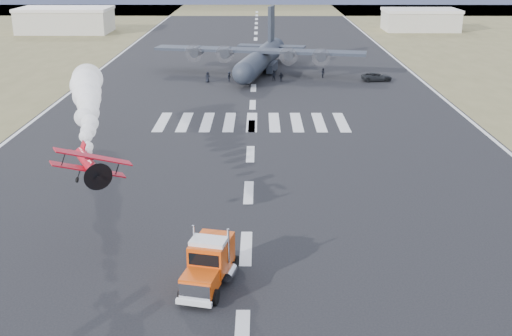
{
  "coord_description": "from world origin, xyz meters",
  "views": [
    {
      "loc": [
        1.03,
        -33.06,
        22.15
      ],
      "look_at": [
        0.73,
        19.55,
        4.0
      ],
      "focal_mm": 45.0,
      "sensor_mm": 36.0,
      "label": 1
    }
  ],
  "objects_px": {
    "hangar_right": "(420,20)",
    "crew_a": "(236,75)",
    "crew_d": "(281,77)",
    "crew_h": "(274,75)",
    "crew_e": "(208,77)",
    "hangar_left": "(65,20)",
    "aerobatic_biplane": "(88,164)",
    "crew_c": "(229,76)",
    "crew_b": "(323,73)",
    "transport_aircraft": "(261,57)",
    "support_vehicle": "(377,77)",
    "crew_f": "(249,75)",
    "crew_g": "(245,78)",
    "semi_truck": "(209,262)"
  },
  "relations": [
    {
      "from": "crew_f",
      "to": "crew_g",
      "type": "height_order",
      "value": "crew_f"
    },
    {
      "from": "crew_e",
      "to": "crew_f",
      "type": "distance_m",
      "value": 7.34
    },
    {
      "from": "crew_d",
      "to": "crew_a",
      "type": "bearing_deg",
      "value": -23.85
    },
    {
      "from": "hangar_left",
      "to": "crew_g",
      "type": "xyz_separation_m",
      "value": [
        50.53,
        -68.75,
        -2.5
      ]
    },
    {
      "from": "hangar_right",
      "to": "crew_c",
      "type": "bearing_deg",
      "value": -124.76
    },
    {
      "from": "crew_d",
      "to": "crew_h",
      "type": "xyz_separation_m",
      "value": [
        -1.29,
        0.96,
        0.08
      ]
    },
    {
      "from": "hangar_left",
      "to": "crew_b",
      "type": "relative_size",
      "value": 14.27
    },
    {
      "from": "support_vehicle",
      "to": "crew_c",
      "type": "height_order",
      "value": "crew_c"
    },
    {
      "from": "hangar_left",
      "to": "crew_e",
      "type": "distance_m",
      "value": 81.27
    },
    {
      "from": "crew_c",
      "to": "support_vehicle",
      "type": "bearing_deg",
      "value": -62.7
    },
    {
      "from": "transport_aircraft",
      "to": "crew_f",
      "type": "relative_size",
      "value": 21.28
    },
    {
      "from": "hangar_right",
      "to": "support_vehicle",
      "type": "xyz_separation_m",
      "value": [
        -24.51,
        -72.01,
        -2.28
      ]
    },
    {
      "from": "hangar_right",
      "to": "crew_a",
      "type": "bearing_deg",
      "value": -124.71
    },
    {
      "from": "crew_e",
      "to": "crew_h",
      "type": "relative_size",
      "value": 1.04
    },
    {
      "from": "hangar_left",
      "to": "support_vehicle",
      "type": "distance_m",
      "value": 99.49
    },
    {
      "from": "crew_b",
      "to": "crew_f",
      "type": "xyz_separation_m",
      "value": [
        -13.29,
        -2.39,
        0.05
      ]
    },
    {
      "from": "aerobatic_biplane",
      "to": "crew_d",
      "type": "distance_m",
      "value": 66.92
    },
    {
      "from": "hangar_left",
      "to": "crew_a",
      "type": "distance_m",
      "value": 82.12
    },
    {
      "from": "crew_b",
      "to": "aerobatic_biplane",
      "type": "bearing_deg",
      "value": 139.83
    },
    {
      "from": "crew_a",
      "to": "crew_c",
      "type": "relative_size",
      "value": 0.93
    },
    {
      "from": "crew_h",
      "to": "hangar_left",
      "type": "bearing_deg",
      "value": -35.41
    },
    {
      "from": "hangar_left",
      "to": "aerobatic_biplane",
      "type": "relative_size",
      "value": 4.26
    },
    {
      "from": "crew_b",
      "to": "crew_e",
      "type": "xyz_separation_m",
      "value": [
        -20.4,
        -4.21,
        0.06
      ]
    },
    {
      "from": "hangar_left",
      "to": "crew_e",
      "type": "bearing_deg",
      "value": -57.18
    },
    {
      "from": "crew_d",
      "to": "crew_h",
      "type": "distance_m",
      "value": 1.61
    },
    {
      "from": "hangar_left",
      "to": "transport_aircraft",
      "type": "distance_m",
      "value": 79.52
    },
    {
      "from": "crew_f",
      "to": "crew_g",
      "type": "bearing_deg",
      "value": -143.84
    },
    {
      "from": "semi_truck",
      "to": "transport_aircraft",
      "type": "relative_size",
      "value": 0.2
    },
    {
      "from": "hangar_right",
      "to": "crew_c",
      "type": "distance_m",
      "value": 88.16
    },
    {
      "from": "crew_f",
      "to": "aerobatic_biplane",
      "type": "bearing_deg",
      "value": -138.76
    },
    {
      "from": "crew_b",
      "to": "crew_h",
      "type": "bearing_deg",
      "value": 84.97
    },
    {
      "from": "crew_a",
      "to": "crew_b",
      "type": "distance_m",
      "value": 15.68
    },
    {
      "from": "transport_aircraft",
      "to": "crew_b",
      "type": "bearing_deg",
      "value": -12.82
    },
    {
      "from": "crew_a",
      "to": "crew_g",
      "type": "height_order",
      "value": "crew_g"
    },
    {
      "from": "hangar_left",
      "to": "crew_b",
      "type": "height_order",
      "value": "hangar_left"
    },
    {
      "from": "hangar_left",
      "to": "transport_aircraft",
      "type": "bearing_deg",
      "value": -47.97
    },
    {
      "from": "crew_d",
      "to": "crew_f",
      "type": "distance_m",
      "value": 5.74
    },
    {
      "from": "hangar_left",
      "to": "crew_a",
      "type": "height_order",
      "value": "hangar_left"
    },
    {
      "from": "crew_d",
      "to": "crew_g",
      "type": "bearing_deg",
      "value": -1.48
    },
    {
      "from": "crew_e",
      "to": "crew_h",
      "type": "bearing_deg",
      "value": -18.3
    },
    {
      "from": "crew_c",
      "to": "crew_d",
      "type": "xyz_separation_m",
      "value": [
        9.02,
        -0.08,
        -0.05
      ]
    },
    {
      "from": "semi_truck",
      "to": "support_vehicle",
      "type": "relative_size",
      "value": 1.5
    },
    {
      "from": "crew_c",
      "to": "crew_e",
      "type": "bearing_deg",
      "value": 129.49
    },
    {
      "from": "crew_h",
      "to": "hangar_right",
      "type": "bearing_deg",
      "value": -105.97
    },
    {
      "from": "aerobatic_biplane",
      "to": "crew_b",
      "type": "xyz_separation_m",
      "value": [
        24.4,
        67.95,
        -5.7
      ]
    },
    {
      "from": "crew_a",
      "to": "crew_g",
      "type": "bearing_deg",
      "value": 165.61
    },
    {
      "from": "hangar_right",
      "to": "crew_g",
      "type": "height_order",
      "value": "hangar_right"
    },
    {
      "from": "transport_aircraft",
      "to": "crew_e",
      "type": "relative_size",
      "value": 21.11
    },
    {
      "from": "crew_b",
      "to": "crew_g",
      "type": "height_order",
      "value": "crew_g"
    },
    {
      "from": "hangar_right",
      "to": "semi_truck",
      "type": "relative_size",
      "value": 2.6
    }
  ]
}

